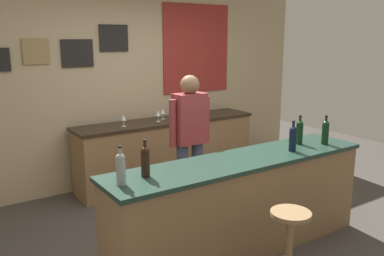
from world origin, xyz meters
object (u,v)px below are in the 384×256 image
object	(u,v)px
wine_glass_a	(124,118)
wine_bottle_b	(145,160)
bartender	(190,136)
bar_stool	(289,238)
wine_bottle_a	(121,168)
wine_bottle_c	(293,138)
wine_glass_c	(163,111)
wine_bottle_d	(299,131)
wine_bottle_e	(325,131)
wine_glass_b	(158,114)

from	to	relation	value
wine_glass_a	wine_bottle_b	bearing A→B (deg)	-109.74
bartender	bar_stool	world-z (taller)	bartender
wine_bottle_a	wine_bottle_c	size ratio (longest dim) A/B	1.00
wine_glass_a	wine_glass_c	size ratio (longest dim) A/B	1.00
wine_glass_c	bar_stool	bearing A→B (deg)	-99.56
wine_bottle_d	bartender	bearing A→B (deg)	133.09
wine_bottle_a	wine_bottle_e	xyz separation A→B (m)	(2.28, -0.07, 0.00)
wine_bottle_a	wine_glass_a	size ratio (longest dim) A/B	1.97
wine_bottle_c	wine_bottle_e	world-z (taller)	same
wine_bottle_a	wine_glass_a	xyz separation A→B (m)	(0.93, 1.99, -0.05)
wine_bottle_b	bar_stool	bearing A→B (deg)	-41.09
wine_bottle_e	wine_glass_c	bearing A→B (deg)	107.40
bartender	wine_bottle_e	world-z (taller)	bartender
bar_stool	wine_bottle_e	world-z (taller)	wine_bottle_e
wine_glass_b	wine_glass_c	world-z (taller)	same
bartender	wine_bottle_d	distance (m)	1.18
wine_bottle_a	wine_bottle_d	world-z (taller)	same
bar_stool	wine_bottle_b	xyz separation A→B (m)	(-0.87, 0.76, 0.60)
bar_stool	wine_bottle_e	bearing A→B (deg)	28.17
wine_glass_a	wine_glass_b	xyz separation A→B (m)	(0.52, 0.02, 0.00)
wine_bottle_d	wine_bottle_e	xyz separation A→B (m)	(0.22, -0.15, 0.00)
bartender	wine_glass_a	distance (m)	1.10
wine_bottle_a	wine_bottle_d	distance (m)	2.06
wine_bottle_e	wine_glass_a	distance (m)	2.46
wine_bottle_b	wine_glass_a	bearing A→B (deg)	70.26
wine_glass_a	wine_glass_b	distance (m)	0.52
bar_stool	wine_bottle_a	size ratio (longest dim) A/B	2.22
wine_bottle_d	bar_stool	bearing A→B (deg)	-140.53
wine_bottle_d	wine_glass_b	xyz separation A→B (m)	(-0.61, 1.93, -0.05)
bartender	bar_stool	xyz separation A→B (m)	(-0.14, -1.64, -0.48)
bartender	bar_stool	bearing A→B (deg)	-94.89
wine_bottle_b	wine_bottle_d	world-z (taller)	same
bartender	wine_bottle_d	bearing A→B (deg)	-46.91
wine_bottle_e	wine_glass_a	world-z (taller)	wine_bottle_e
wine_bottle_e	bartender	bearing A→B (deg)	135.31
wine_bottle_c	wine_glass_c	distance (m)	2.21
bartender	wine_bottle_a	world-z (taller)	bartender
wine_bottle_d	wine_bottle_c	bearing A→B (deg)	-150.30
wine_bottle_d	wine_glass_c	xyz separation A→B (m)	(-0.47, 2.05, -0.05)
wine_glass_b	bartender	bearing A→B (deg)	-100.42
wine_bottle_c	wine_bottle_d	xyz separation A→B (m)	(0.27, 0.15, 0.00)
wine_bottle_b	wine_bottle_c	world-z (taller)	same
wine_bottle_e	wine_glass_b	distance (m)	2.25
wine_glass_a	wine_glass_c	bearing A→B (deg)	11.74
bartender	wine_bottle_c	world-z (taller)	bartender
bar_stool	wine_bottle_d	distance (m)	1.36
bartender	wine_bottle_a	bearing A→B (deg)	-143.05
wine_bottle_d	wine_bottle_e	bearing A→B (deg)	-34.93
wine_bottle_c	wine_bottle_e	bearing A→B (deg)	-0.14
wine_bottle_c	wine_bottle_d	size ratio (longest dim) A/B	1.00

